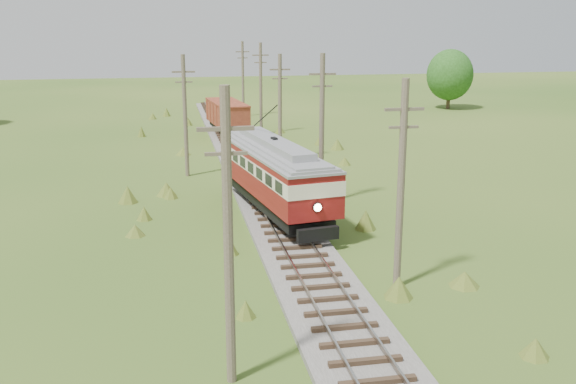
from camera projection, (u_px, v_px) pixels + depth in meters
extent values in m
cube|color=#605B54|center=(262.00, 192.00, 41.30)|extent=(3.60, 96.00, 0.25)
cube|color=#726659|center=(250.00, 187.00, 41.08)|extent=(0.08, 96.00, 0.17)
cube|color=#726659|center=(272.00, 186.00, 41.34)|extent=(0.08, 96.00, 0.17)
cube|color=#2D2116|center=(262.00, 189.00, 41.25)|extent=(2.40, 96.00, 0.16)
cube|color=black|center=(275.00, 199.00, 36.27)|extent=(4.29, 11.75, 0.47)
cube|color=maroon|center=(274.00, 181.00, 36.01)|extent=(4.88, 12.81, 1.15)
cube|color=#EEE3C3|center=(274.00, 165.00, 35.77)|extent=(4.92, 12.88, 0.73)
cube|color=black|center=(274.00, 165.00, 35.77)|extent=(4.86, 12.33, 0.57)
cube|color=maroon|center=(274.00, 155.00, 35.64)|extent=(4.88, 12.81, 0.31)
cube|color=gray|center=(274.00, 149.00, 35.55)|extent=(4.96, 12.94, 0.40)
cube|color=gray|center=(274.00, 143.00, 35.46)|extent=(2.80, 9.47, 0.42)
sphere|color=#FFF2BF|center=(318.00, 207.00, 30.21)|extent=(0.38, 0.38, 0.38)
cylinder|color=black|center=(264.00, 117.00, 36.87)|extent=(0.84, 4.80, 2.01)
cylinder|color=black|center=(290.00, 225.00, 31.73)|extent=(0.26, 0.84, 0.83)
cylinder|color=black|center=(319.00, 222.00, 32.25)|extent=(0.26, 0.84, 0.83)
cylinder|color=black|center=(239.00, 182.00, 40.33)|extent=(0.26, 0.84, 0.83)
cylinder|color=black|center=(262.00, 180.00, 40.85)|extent=(0.26, 0.84, 0.83)
cube|color=black|center=(227.00, 127.00, 62.56)|extent=(2.97, 7.59, 0.51)
cube|color=maroon|center=(227.00, 113.00, 62.23)|extent=(3.59, 8.47, 2.05)
cube|color=maroon|center=(227.00, 102.00, 61.96)|extent=(3.66, 8.64, 0.12)
cylinder|color=black|center=(225.00, 130.00, 60.04)|extent=(0.22, 0.83, 0.82)
cylinder|color=black|center=(241.00, 129.00, 60.49)|extent=(0.22, 0.83, 0.82)
cylinder|color=black|center=(215.00, 123.00, 64.60)|extent=(0.22, 0.83, 0.82)
cylinder|color=black|center=(230.00, 122.00, 65.04)|extent=(0.22, 0.83, 0.82)
cone|color=gray|center=(286.00, 147.00, 53.43)|extent=(3.52, 3.52, 1.32)
cone|color=gray|center=(299.00, 153.00, 52.61)|extent=(1.98, 1.98, 0.77)
cylinder|color=brown|center=(401.00, 187.00, 25.63)|extent=(0.30, 0.30, 8.60)
cube|color=brown|center=(404.00, 109.00, 24.85)|extent=(1.60, 0.12, 0.12)
cube|color=brown|center=(404.00, 127.00, 25.03)|extent=(1.20, 0.10, 0.10)
cylinder|color=brown|center=(322.00, 131.00, 37.92)|extent=(0.30, 0.30, 9.00)
cube|color=brown|center=(322.00, 74.00, 37.08)|extent=(1.60, 0.12, 0.12)
cube|color=brown|center=(322.00, 86.00, 37.26)|extent=(1.20, 0.10, 0.10)
cylinder|color=brown|center=(280.00, 108.00, 50.31)|extent=(0.30, 0.30, 8.40)
cube|color=brown|center=(280.00, 70.00, 49.55)|extent=(1.60, 0.12, 0.12)
cube|color=brown|center=(280.00, 79.00, 49.73)|extent=(1.20, 0.10, 0.10)
cylinder|color=brown|center=(261.00, 89.00, 62.68)|extent=(0.30, 0.30, 8.90)
cube|color=brown|center=(260.00, 55.00, 61.85)|extent=(1.60, 0.12, 0.12)
cube|color=brown|center=(261.00, 63.00, 62.03)|extent=(1.20, 0.10, 0.10)
cylinder|color=brown|center=(243.00, 79.00, 75.02)|extent=(0.30, 0.30, 8.70)
cube|color=brown|center=(242.00, 52.00, 74.22)|extent=(1.60, 0.12, 0.12)
cube|color=brown|center=(243.00, 58.00, 74.40)|extent=(1.20, 0.10, 0.10)
cylinder|color=brown|center=(228.00, 242.00, 18.53)|extent=(0.30, 0.30, 9.00)
cube|color=brown|center=(226.00, 129.00, 17.69)|extent=(1.60, 0.12, 0.12)
cube|color=brown|center=(226.00, 154.00, 17.87)|extent=(1.20, 0.10, 0.10)
cylinder|color=brown|center=(185.00, 116.00, 45.13)|extent=(0.30, 0.30, 8.60)
cube|color=brown|center=(183.00, 72.00, 44.35)|extent=(1.60, 0.12, 0.12)
cube|color=brown|center=(184.00, 82.00, 44.52)|extent=(1.20, 0.10, 0.10)
cylinder|color=#38281C|center=(448.00, 99.00, 82.54)|extent=(0.50, 0.50, 2.52)
ellipsoid|color=#1F4514|center=(450.00, 75.00, 81.76)|extent=(5.88, 5.88, 6.47)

